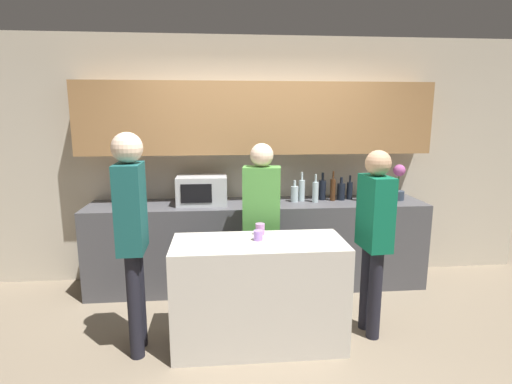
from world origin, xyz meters
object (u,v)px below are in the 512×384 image
(toaster, at_px, (132,197))
(microwave, at_px, (202,190))
(bottle_1, at_px, (302,190))
(bottle_3, at_px, (322,189))
(bottle_5, at_px, (341,191))
(cup_0, at_px, (260,229))
(potted_plant, at_px, (398,182))
(bottle_7, at_px, (363,190))
(person_left, at_px, (374,229))
(bottle_0, at_px, (294,194))
(bottle_4, at_px, (333,189))
(bottle_6, at_px, (350,190))
(cup_1, at_px, (258,235))
(person_center, at_px, (262,215))
(bottle_2, at_px, (315,192))
(person_right, at_px, (132,225))

(toaster, bearing_deg, microwave, -0.12)
(bottle_1, xyz_separation_m, bottle_3, (0.24, 0.04, -0.01))
(bottle_5, distance_m, cup_0, 1.45)
(potted_plant, distance_m, bottle_7, 0.42)
(potted_plant, xyz_separation_m, bottle_1, (-1.07, 0.04, -0.08))
(bottle_1, height_order, bottle_7, bottle_1)
(person_left, bearing_deg, microwave, 49.16)
(bottle_0, xyz_separation_m, bottle_4, (0.43, 0.03, 0.04))
(bottle_5, height_order, cup_0, bottle_5)
(bottle_3, bearing_deg, bottle_7, -14.77)
(bottle_3, height_order, bottle_6, bottle_3)
(bottle_0, height_order, cup_1, bottle_0)
(bottle_7, relative_size, cup_0, 3.27)
(person_center, bearing_deg, toaster, -16.92)
(potted_plant, xyz_separation_m, bottle_0, (-1.16, 0.00, -0.11))
(microwave, distance_m, potted_plant, 2.15)
(bottle_0, relative_size, bottle_5, 0.93)
(bottle_1, xyz_separation_m, bottle_2, (0.13, -0.08, -0.01))
(bottle_1, height_order, person_center, person_center)
(bottle_0, xyz_separation_m, bottle_6, (0.64, 0.08, 0.01))
(bottle_1, bearing_deg, bottle_3, 9.96)
(potted_plant, relative_size, person_center, 0.24)
(bottle_1, height_order, bottle_6, bottle_1)
(bottle_3, height_order, cup_1, bottle_3)
(bottle_4, height_order, bottle_7, bottle_4)
(potted_plant, height_order, bottle_6, potted_plant)
(person_center, bearing_deg, bottle_6, -138.62)
(microwave, bearing_deg, person_center, -46.89)
(bottle_3, xyz_separation_m, bottle_5, (0.20, -0.03, -0.02))
(person_left, bearing_deg, bottle_1, 14.48)
(bottle_0, relative_size, bottle_1, 0.74)
(person_center, bearing_deg, cup_1, 89.22)
(bottle_0, height_order, person_right, person_right)
(bottle_2, relative_size, bottle_7, 0.98)
(cup_1, bearing_deg, bottle_6, 46.79)
(potted_plant, relative_size, bottle_5, 1.55)
(potted_plant, relative_size, bottle_2, 1.29)
(cup_1, bearing_deg, potted_plant, 34.26)
(toaster, xyz_separation_m, person_right, (0.25, -1.19, 0.02))
(bottle_6, xyz_separation_m, person_left, (-0.17, -1.17, -0.10))
(bottle_2, height_order, person_left, person_left)
(bottle_1, bearing_deg, person_left, -71.42)
(bottle_2, bearing_deg, potted_plant, 2.18)
(potted_plant, height_order, bottle_3, potted_plant)
(bottle_4, bearing_deg, bottle_1, 177.82)
(bottle_2, bearing_deg, toaster, 178.95)
(toaster, bearing_deg, cup_1, -42.90)
(bottle_5, distance_m, person_center, 1.17)
(bottle_2, height_order, cup_0, bottle_2)
(person_left, bearing_deg, bottle_4, -2.19)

